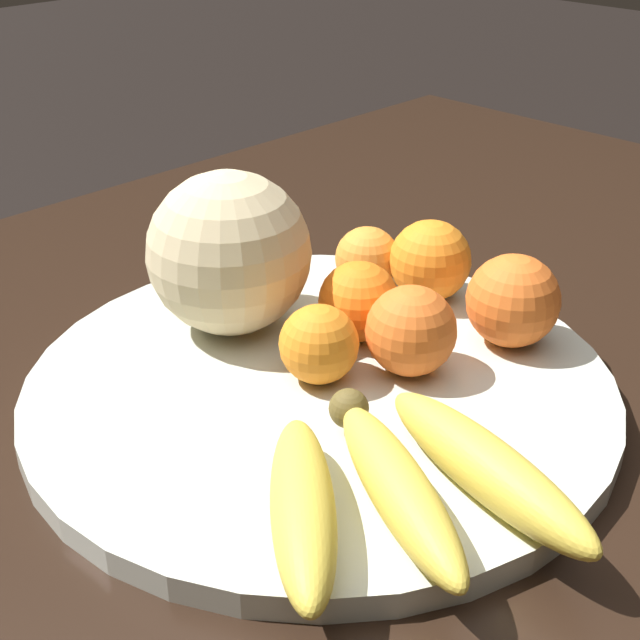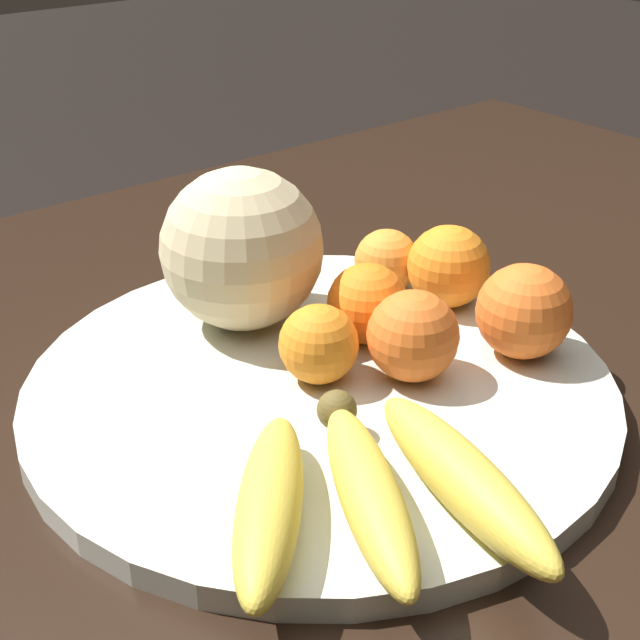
{
  "view_description": "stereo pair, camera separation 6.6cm",
  "coord_description": "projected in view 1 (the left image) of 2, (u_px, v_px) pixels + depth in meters",
  "views": [
    {
      "loc": [
        -0.35,
        -0.46,
        1.13
      ],
      "look_at": [
        0.06,
        -0.06,
        0.81
      ],
      "focal_mm": 50.0,
      "sensor_mm": 36.0,
      "label": 1
    },
    {
      "loc": [
        -0.3,
        -0.51,
        1.13
      ],
      "look_at": [
        0.06,
        -0.06,
        0.81
      ],
      "focal_mm": 50.0,
      "sensor_mm": 36.0,
      "label": 2
    }
  ],
  "objects": [
    {
      "name": "banana_bunch",
      "position": [
        401.0,
        484.0,
        0.54
      ],
      "size": [
        0.22,
        0.23,
        0.04
      ],
      "rotation": [
        0.0,
        0.0,
        4.24
      ],
      "color": "brown",
      "rests_on": "fruit_bowl"
    },
    {
      "name": "orange_top_small",
      "position": [
        411.0,
        331.0,
        0.67
      ],
      "size": [
        0.07,
        0.07,
        0.07
      ],
      "color": "orange",
      "rests_on": "fruit_bowl"
    },
    {
      "name": "melon",
      "position": [
        229.0,
        253.0,
        0.72
      ],
      "size": [
        0.13,
        0.13,
        0.13
      ],
      "color": "beige",
      "rests_on": "fruit_bowl"
    },
    {
      "name": "orange_mid_center",
      "position": [
        319.0,
        344.0,
        0.66
      ],
      "size": [
        0.06,
        0.06,
        0.06
      ],
      "color": "orange",
      "rests_on": "fruit_bowl"
    },
    {
      "name": "orange_back_left",
      "position": [
        359.0,
        301.0,
        0.72
      ],
      "size": [
        0.07,
        0.07,
        0.07
      ],
      "color": "orange",
      "rests_on": "fruit_bowl"
    },
    {
      "name": "orange_back_right",
      "position": [
        430.0,
        261.0,
        0.78
      ],
      "size": [
        0.07,
        0.07,
        0.07
      ],
      "color": "orange",
      "rests_on": "fruit_bowl"
    },
    {
      "name": "orange_front_right",
      "position": [
        513.0,
        301.0,
        0.71
      ],
      "size": [
        0.08,
        0.08,
        0.08
      ],
      "color": "orange",
      "rests_on": "fruit_bowl"
    },
    {
      "name": "kitchen_table",
      "position": [
        225.0,
        488.0,
        0.73
      ],
      "size": [
        1.66,
        0.92,
        0.74
      ],
      "color": "black",
      "rests_on": "ground_plane"
    },
    {
      "name": "orange_front_left",
      "position": [
        367.0,
        258.0,
        0.8
      ],
      "size": [
        0.06,
        0.06,
        0.06
      ],
      "color": "orange",
      "rests_on": "fruit_bowl"
    },
    {
      "name": "fruit_bowl",
      "position": [
        320.0,
        386.0,
        0.68
      ],
      "size": [
        0.45,
        0.45,
        0.02
      ],
      "color": "beige",
      "rests_on": "kitchen_table"
    },
    {
      "name": "produce_tag",
      "position": [
        357.0,
        315.0,
        0.77
      ],
      "size": [
        0.09,
        0.07,
        0.0
      ],
      "rotation": [
        0.0,
        0.0,
        0.52
      ],
      "color": "white",
      "rests_on": "fruit_bowl"
    }
  ]
}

